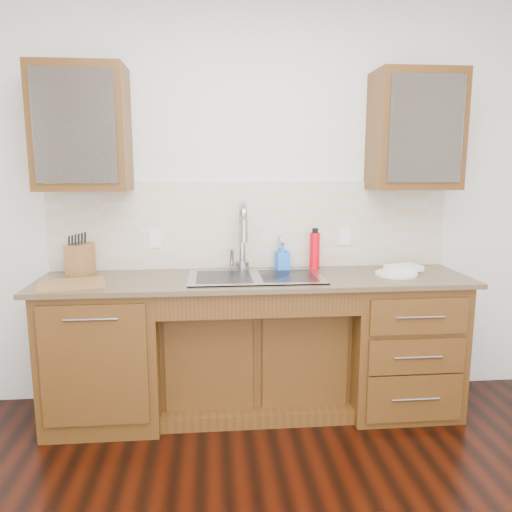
{
  "coord_description": "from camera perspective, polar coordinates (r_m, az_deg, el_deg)",
  "views": [
    {
      "loc": [
        -0.28,
        -1.63,
        1.59
      ],
      "look_at": [
        0.0,
        1.4,
        1.05
      ],
      "focal_mm": 35.0,
      "sensor_mm": 36.0,
      "label": 1
    }
  ],
  "objects": [
    {
      "name": "wall_back",
      "position": [
        3.45,
        -0.61,
        6.08
      ],
      "size": [
        4.0,
        0.1,
        2.7
      ],
      "primitive_type": "cube",
      "color": "white",
      "rests_on": "ground"
    },
    {
      "name": "base_cabinet_left",
      "position": [
        3.35,
        -16.77,
        -10.48
      ],
      "size": [
        0.7,
        0.62,
        0.88
      ],
      "primitive_type": "cube",
      "color": "#593014",
      "rests_on": "ground"
    },
    {
      "name": "base_cabinet_center",
      "position": [
        3.41,
        -0.2,
        -11.28
      ],
      "size": [
        1.2,
        0.44,
        0.7
      ],
      "primitive_type": "cube",
      "color": "#593014",
      "rests_on": "ground"
    },
    {
      "name": "base_cabinet_right",
      "position": [
        3.5,
        15.83,
        -9.5
      ],
      "size": [
        0.7,
        0.62,
        0.88
      ],
      "primitive_type": "cube",
      "color": "#593014",
      "rests_on": "ground"
    },
    {
      "name": "countertop",
      "position": [
        3.15,
        -0.04,
        -2.7
      ],
      "size": [
        2.7,
        0.65,
        0.03
      ],
      "primitive_type": "cube",
      "color": "#84705B",
      "rests_on": "base_cabinet_left"
    },
    {
      "name": "backsplash",
      "position": [
        3.4,
        -0.52,
        3.57
      ],
      "size": [
        2.7,
        0.02,
        0.59
      ],
      "primitive_type": "cube",
      "color": "beige",
      "rests_on": "wall_back"
    },
    {
      "name": "sink",
      "position": [
        3.15,
        -0.02,
        -4.0
      ],
      "size": [
        0.84,
        0.46,
        0.19
      ],
      "primitive_type": "cube",
      "color": "#9E9EA5",
      "rests_on": "countertop"
    },
    {
      "name": "faucet",
      "position": [
        3.31,
        -1.59,
        1.73
      ],
      "size": [
        0.04,
        0.04,
        0.4
      ],
      "primitive_type": "cylinder",
      "color": "#999993",
      "rests_on": "countertop"
    },
    {
      "name": "filter_tap",
      "position": [
        3.36,
        2.67,
        0.46
      ],
      "size": [
        0.02,
        0.02,
        0.24
      ],
      "primitive_type": "cylinder",
      "color": "#999993",
      "rests_on": "countertop"
    },
    {
      "name": "upper_cabinet_left",
      "position": [
        3.31,
        -19.28,
        13.59
      ],
      "size": [
        0.55,
        0.34,
        0.75
      ],
      "primitive_type": "cube",
      "color": "#593014",
      "rests_on": "wall_back"
    },
    {
      "name": "upper_cabinet_right",
      "position": [
        3.48,
        17.7,
        13.48
      ],
      "size": [
        0.55,
        0.34,
        0.75
      ],
      "primitive_type": "cube",
      "color": "#593014",
      "rests_on": "wall_back"
    },
    {
      "name": "outlet_left",
      "position": [
        3.41,
        -11.46,
        1.94
      ],
      "size": [
        0.08,
        0.01,
        0.12
      ],
      "primitive_type": "cube",
      "color": "white",
      "rests_on": "backsplash"
    },
    {
      "name": "outlet_right",
      "position": [
        3.51,
        10.13,
        2.23
      ],
      "size": [
        0.08,
        0.01,
        0.12
      ],
      "primitive_type": "cube",
      "color": "white",
      "rests_on": "backsplash"
    },
    {
      "name": "soap_bottle",
      "position": [
        3.34,
        3.03,
        -0.05
      ],
      "size": [
        0.1,
        0.1,
        0.19
      ],
      "primitive_type": "imported",
      "rotation": [
        0.0,
        0.0,
        0.17
      ],
      "color": "blue",
      "rests_on": "countertop"
    },
    {
      "name": "water_bottle",
      "position": [
        3.38,
        6.72,
        0.56
      ],
      "size": [
        0.09,
        0.09,
        0.25
      ],
      "primitive_type": "cylinder",
      "rotation": [
        0.0,
        0.0,
        0.34
      ],
      "color": "red",
      "rests_on": "countertop"
    },
    {
      "name": "plate",
      "position": [
        3.33,
        15.72,
        -1.97
      ],
      "size": [
        0.28,
        0.28,
        0.02
      ],
      "primitive_type": "cylinder",
      "rotation": [
        0.0,
        0.0,
        -0.04
      ],
      "color": "silver",
      "rests_on": "countertop"
    },
    {
      "name": "dish_towel",
      "position": [
        3.41,
        16.52,
        -1.3
      ],
      "size": [
        0.24,
        0.2,
        0.03
      ],
      "primitive_type": "cube",
      "rotation": [
        0.0,
        0.0,
        0.27
      ],
      "color": "silver",
      "rests_on": "plate"
    },
    {
      "name": "knife_block",
      "position": [
        3.41,
        -19.48,
        -0.33
      ],
      "size": [
        0.17,
        0.21,
        0.2
      ],
      "primitive_type": "cube",
      "rotation": [
        0.0,
        0.0,
        -0.37
      ],
      "color": "#935920",
      "rests_on": "countertop"
    },
    {
      "name": "cutting_board",
      "position": [
        3.12,
        -20.35,
        -3.02
      ],
      "size": [
        0.43,
        0.35,
        0.02
      ],
      "primitive_type": "cube",
      "rotation": [
        0.0,
        0.0,
        0.27
      ],
      "color": "brown",
      "rests_on": "countertop"
    },
    {
      "name": "cup_left_a",
      "position": [
        3.32,
        -20.28,
        12.53
      ],
      "size": [
        0.14,
        0.14,
        0.09
      ],
      "primitive_type": "imported",
      "rotation": [
        0.0,
        0.0,
        -0.28
      ],
      "color": "white",
      "rests_on": "upper_cabinet_left"
    },
    {
      "name": "cup_left_b",
      "position": [
        3.28,
        -16.89,
        12.84
      ],
      "size": [
        0.13,
        0.13,
        0.1
      ],
      "primitive_type": "imported",
      "rotation": [
        0.0,
        0.0,
        0.31
      ],
      "color": "white",
      "rests_on": "upper_cabinet_left"
    },
    {
      "name": "cup_right_a",
      "position": [
        3.46,
        16.79,
        12.69
      ],
      "size": [
        0.16,
        0.16,
        0.1
      ],
      "primitive_type": "imported",
      "rotation": [
        0.0,
        0.0,
        -0.38
      ],
      "color": "white",
      "rests_on": "upper_cabinet_right"
    },
    {
      "name": "cup_right_b",
      "position": [
        3.53,
        19.64,
        12.53
      ],
      "size": [
        0.14,
        0.14,
        0.1
      ],
      "primitive_type": "imported",
      "rotation": [
        0.0,
        0.0,
        0.38
      ],
      "color": "white",
      "rests_on": "upper_cabinet_right"
    }
  ]
}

